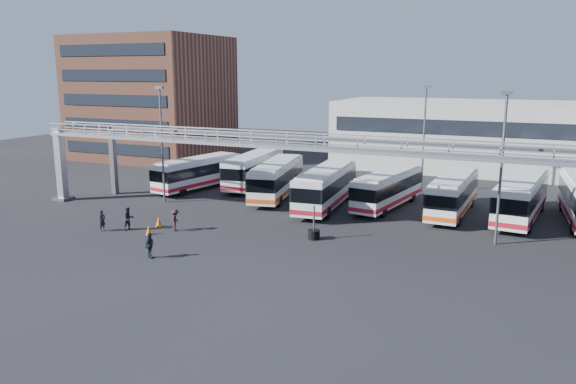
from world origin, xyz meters
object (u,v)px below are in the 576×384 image
at_px(cone_right, 159,222).
at_px(tire_stack, 314,234).
at_px(light_pole_back, 424,133).
at_px(pedestrian_a, 102,220).
at_px(light_pole_mid, 502,161).
at_px(light_pole_left, 162,138).
at_px(pedestrian_b, 129,219).
at_px(bus_1, 198,172).
at_px(pedestrian_d, 150,246).
at_px(bus_5, 388,188).
at_px(bus_6, 453,193).
at_px(pedestrian_c, 175,220).
at_px(bus_7, 521,196).
at_px(cone_left, 149,230).
at_px(bus_4, 326,186).
at_px(bus_3, 277,178).
at_px(bus_2, 254,168).

relative_size(cone_right, tire_stack, 0.33).
relative_size(light_pole_back, pedestrian_a, 6.40).
height_order(light_pole_mid, pedestrian_a, light_pole_mid).
xyz_separation_m(light_pole_left, pedestrian_b, (3.12, -8.51, -4.87)).
distance_m(light_pole_mid, bus_1, 29.59).
bearing_deg(pedestrian_a, pedestrian_d, -115.61).
bearing_deg(pedestrian_b, bus_5, -23.36).
bearing_deg(bus_6, pedestrian_c, -141.35).
relative_size(bus_7, pedestrian_a, 7.24).
bearing_deg(cone_left, bus_4, 55.93).
xyz_separation_m(light_pole_back, pedestrian_d, (-11.46, -26.99, -4.91)).
xyz_separation_m(bus_3, bus_4, (5.54, -1.89, 0.04)).
relative_size(pedestrian_b, pedestrian_d, 1.05).
height_order(bus_6, cone_right, bus_6).
xyz_separation_m(light_pole_left, bus_3, (8.31, 5.90, -3.86)).
bearing_deg(pedestrian_d, light_pole_mid, -67.35).
bearing_deg(bus_6, pedestrian_a, -143.67).
bearing_deg(bus_3, cone_right, -117.54).
xyz_separation_m(light_pole_mid, pedestrian_d, (-19.46, -11.99, -4.91)).
distance_m(bus_4, bus_7, 15.54).
relative_size(bus_2, bus_4, 0.98).
height_order(light_pole_left, pedestrian_a, light_pole_left).
distance_m(bus_4, cone_right, 14.38).
bearing_deg(cone_right, bus_3, 73.60).
bearing_deg(pedestrian_d, bus_2, 2.37).
bearing_deg(pedestrian_d, light_pole_back, -32.00).
bearing_deg(pedestrian_a, light_pole_left, 9.94).
height_order(bus_1, cone_right, bus_1).
height_order(light_pole_left, bus_7, light_pole_left).
xyz_separation_m(light_pole_back, tire_stack, (-3.64, -18.97, -5.33)).
distance_m(light_pole_mid, bus_2, 26.52).
relative_size(light_pole_mid, pedestrian_d, 6.26).
height_order(bus_6, pedestrian_c, bus_6).
relative_size(light_pole_back, bus_1, 0.96).
bearing_deg(bus_6, cone_left, -140.00).
xyz_separation_m(light_pole_back, bus_7, (9.18, -7.46, -3.82)).
height_order(pedestrian_a, tire_stack, tire_stack).
bearing_deg(cone_left, pedestrian_a, -169.80).
bearing_deg(bus_1, cone_right, -58.81).
height_order(bus_6, cone_left, bus_6).
bearing_deg(bus_6, pedestrian_b, -143.42).
distance_m(light_pole_mid, pedestrian_a, 28.25).
xyz_separation_m(bus_4, cone_right, (-9.30, -10.87, -1.51)).
bearing_deg(bus_1, light_pole_mid, -3.93).
relative_size(light_pole_left, bus_3, 0.90).
distance_m(bus_7, cone_left, 28.56).
xyz_separation_m(pedestrian_c, cone_left, (-1.18, -1.61, -0.47)).
bearing_deg(bus_4, light_pole_back, 53.52).
bearing_deg(bus_7, bus_2, 178.96).
bearing_deg(bus_3, bus_7, -9.37).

